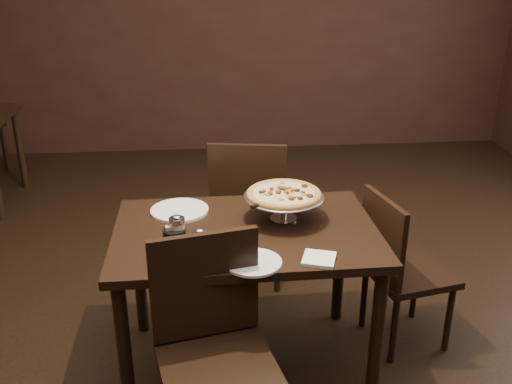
{
  "coord_description": "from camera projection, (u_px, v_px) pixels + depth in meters",
  "views": [
    {
      "loc": [
        -0.1,
        -2.2,
        1.85
      ],
      "look_at": [
        0.11,
        0.12,
        0.89
      ],
      "focal_mm": 40.0,
      "sensor_mm": 36.0,
      "label": 1
    }
  ],
  "objects": [
    {
      "name": "plate_near",
      "position": [
        253.0,
        262.0,
        2.24
      ],
      "size": [
        0.23,
        0.23,
        0.01
      ],
      "primitive_type": "cylinder",
      "color": "white",
      "rests_on": "dining_table"
    },
    {
      "name": "room",
      "position": [
        246.0,
        81.0,
        2.24
      ],
      "size": [
        6.04,
        7.04,
        2.84
      ],
      "color": "black",
      "rests_on": "ground"
    },
    {
      "name": "dining_table",
      "position": [
        246.0,
        248.0,
        2.57
      ],
      "size": [
        1.18,
        0.79,
        0.73
      ],
      "rotation": [
        0.0,
        0.0,
        0.01
      ],
      "color": "black",
      "rests_on": "ground"
    },
    {
      "name": "packet_caddy",
      "position": [
        174.0,
        235.0,
        2.41
      ],
      "size": [
        0.1,
        0.1,
        0.08
      ],
      "rotation": [
        0.0,
        0.0,
        0.11
      ],
      "color": "black",
      "rests_on": "dining_table"
    },
    {
      "name": "serving_spatula",
      "position": [
        260.0,
        205.0,
        2.48
      ],
      "size": [
        0.14,
        0.14,
        0.02
      ],
      "rotation": [
        0.0,
        0.0,
        -0.88
      ],
      "color": "#B9BAC1",
      "rests_on": "pizza_stand"
    },
    {
      "name": "chair_far",
      "position": [
        249.0,
        206.0,
        3.33
      ],
      "size": [
        0.49,
        0.49,
        0.92
      ],
      "rotation": [
        0.0,
        0.0,
        2.97
      ],
      "color": "black",
      "rests_on": "ground"
    },
    {
      "name": "parmesan_shaker",
      "position": [
        177.0,
        229.0,
        2.41
      ],
      "size": [
        0.07,
        0.07,
        0.12
      ],
      "color": "beige",
      "rests_on": "dining_table"
    },
    {
      "name": "napkin_stack",
      "position": [
        319.0,
        259.0,
        2.27
      ],
      "size": [
        0.16,
        0.16,
        0.01
      ],
      "primitive_type": "cube",
      "rotation": [
        0.0,
        0.0,
        -0.33
      ],
      "color": "white",
      "rests_on": "dining_table"
    },
    {
      "name": "plate_left",
      "position": [
        180.0,
        210.0,
        2.7
      ],
      "size": [
        0.27,
        0.27,
        0.01
      ],
      "primitive_type": "cylinder",
      "color": "white",
      "rests_on": "dining_table"
    },
    {
      "name": "chair_side",
      "position": [
        399.0,
        265.0,
        2.81
      ],
      "size": [
        0.45,
        0.45,
        0.82
      ],
      "rotation": [
        0.0,
        0.0,
        1.78
      ],
      "color": "black",
      "rests_on": "ground"
    },
    {
      "name": "pepper_flake_shaker",
      "position": [
        200.0,
        241.0,
        2.31
      ],
      "size": [
        0.06,
        0.06,
        0.11
      ],
      "color": "maroon",
      "rests_on": "dining_table"
    },
    {
      "name": "chair_near",
      "position": [
        213.0,
        344.0,
        2.16
      ],
      "size": [
        0.5,
        0.5,
        0.91
      ],
      "rotation": [
        0.0,
        0.0,
        0.22
      ],
      "color": "black",
      "rests_on": "ground"
    },
    {
      "name": "pizza_stand",
      "position": [
        284.0,
        194.0,
        2.58
      ],
      "size": [
        0.37,
        0.37,
        0.15
      ],
      "color": "#B9BAC1",
      "rests_on": "dining_table"
    }
  ]
}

